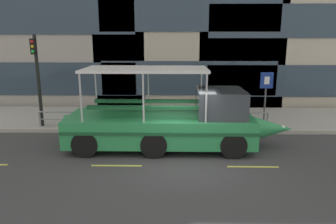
{
  "coord_description": "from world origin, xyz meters",
  "views": [
    {
      "loc": [
        -0.36,
        -11.28,
        4.42
      ],
      "look_at": [
        -0.64,
        1.94,
        1.3
      ],
      "focal_mm": 33.87,
      "sensor_mm": 36.0,
      "label": 1
    }
  ],
  "objects": [
    {
      "name": "curb_guardrail",
      "position": [
        -1.41,
        3.45,
        0.71
      ],
      "size": [
        11.07,
        0.09,
        0.78
      ],
      "color": "gray",
      "rests_on": "sidewalk"
    },
    {
      "name": "pedestrian_near_bow",
      "position": [
        1.95,
        4.6,
        1.08
      ],
      "size": [
        0.34,
        0.32,
        1.5
      ],
      "color": "#1E2338",
      "rests_on": "sidewalk"
    },
    {
      "name": "lane_centreline",
      "position": [
        -0.0,
        -0.87,
        0.0
      ],
      "size": [
        25.8,
        0.12,
        0.01
      ],
      "color": "#DBD64C",
      "rests_on": "ground_plane"
    },
    {
      "name": "duck_tour_boat",
      "position": [
        -0.42,
        1.15,
        1.05
      ],
      "size": [
        9.26,
        2.68,
        3.26
      ],
      "color": "#2D9351",
      "rests_on": "ground_plane"
    },
    {
      "name": "curb_edge",
      "position": [
        0.0,
        3.11,
        0.09
      ],
      "size": [
        32.0,
        0.18,
        0.18
      ],
      "primitive_type": "cube",
      "color": "#B2ADA3",
      "rests_on": "ground_plane"
    },
    {
      "name": "ground_plane",
      "position": [
        0.0,
        0.0,
        0.0
      ],
      "size": [
        120.0,
        120.0,
        0.0
      ],
      "primitive_type": "plane",
      "color": "#3D3D3F"
    },
    {
      "name": "sidewalk",
      "position": [
        0.0,
        5.6,
        0.09
      ],
      "size": [
        32.0,
        4.8,
        0.18
      ],
      "primitive_type": "cube",
      "color": "#A8A59E",
      "rests_on": "ground_plane"
    },
    {
      "name": "parking_sign",
      "position": [
        4.0,
        3.74,
        1.97
      ],
      "size": [
        0.6,
        0.12,
        2.64
      ],
      "color": "#4C4F54",
      "rests_on": "sidewalk"
    },
    {
      "name": "traffic_light_pole",
      "position": [
        -6.88,
        3.59,
        2.82
      ],
      "size": [
        0.24,
        0.46,
        4.38
      ],
      "color": "black",
      "rests_on": "sidewalk"
    }
  ]
}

